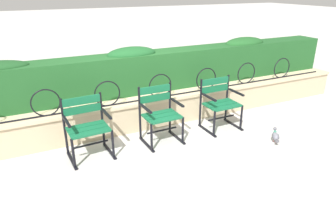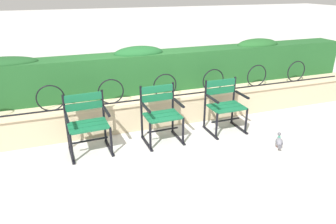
# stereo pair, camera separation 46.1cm
# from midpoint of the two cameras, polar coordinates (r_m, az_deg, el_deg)

# --- Properties ---
(ground_plane) EXTENTS (60.00, 60.00, 0.00)m
(ground_plane) POSITION_cam_midpoint_polar(r_m,az_deg,el_deg) (4.77, -2.30, -6.54)
(ground_plane) COLOR #B7B5AF
(stone_wall) EXTENTS (8.56, 0.41, 0.52)m
(stone_wall) POSITION_cam_midpoint_polar(r_m,az_deg,el_deg) (5.40, -6.11, 0.01)
(stone_wall) COLOR tan
(stone_wall) RESTS_ON ground
(iron_arch_fence) EXTENTS (7.99, 0.02, 0.42)m
(iron_arch_fence) POSITION_cam_midpoint_polar(r_m,az_deg,el_deg) (5.11, -8.36, 3.83)
(iron_arch_fence) COLOR black
(iron_arch_fence) RESTS_ON stone_wall
(hedge_row) EXTENTS (8.38, 0.51, 0.81)m
(hedge_row) POSITION_cam_midpoint_polar(r_m,az_deg,el_deg) (5.58, -7.93, 7.51)
(hedge_row) COLOR #1E5123
(hedge_row) RESTS_ON stone_wall
(park_chair_left) EXTENTS (0.62, 0.55, 0.87)m
(park_chair_left) POSITION_cam_midpoint_polar(r_m,az_deg,el_deg) (4.58, -17.63, -2.48)
(park_chair_left) COLOR #145B38
(park_chair_left) RESTS_ON ground
(park_chair_centre) EXTENTS (0.59, 0.54, 0.88)m
(park_chair_centre) POSITION_cam_midpoint_polar(r_m,az_deg,el_deg) (4.80, -4.31, -0.22)
(park_chair_centre) COLOR #145B38
(park_chair_centre) RESTS_ON ground
(park_chair_right) EXTENTS (0.60, 0.53, 0.86)m
(park_chair_right) POSITION_cam_midpoint_polar(r_m,az_deg,el_deg) (5.29, 7.07, 1.82)
(park_chair_right) COLOR #145B38
(park_chair_right) RESTS_ON ground
(pigeon_near_chairs) EXTENTS (0.20, 0.26, 0.22)m
(pigeon_near_chairs) POSITION_cam_midpoint_polar(r_m,az_deg,el_deg) (5.06, 16.84, -4.35)
(pigeon_near_chairs) COLOR slate
(pigeon_near_chairs) RESTS_ON ground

